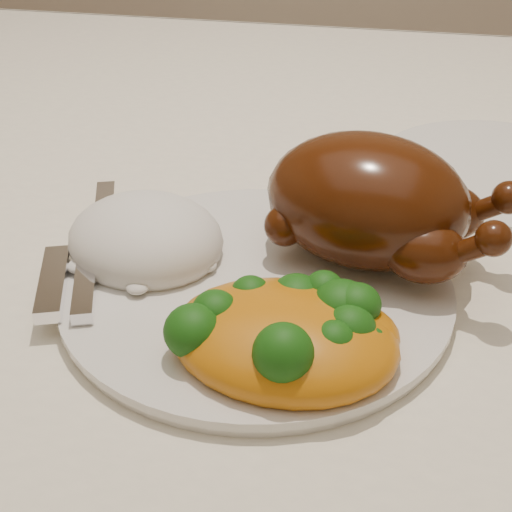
% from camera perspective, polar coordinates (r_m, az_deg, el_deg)
% --- Properties ---
extents(dining_table, '(1.60, 0.90, 0.76)m').
position_cam_1_polar(dining_table, '(0.71, -8.16, -0.66)').
color(dining_table, brown).
rests_on(dining_table, floor).
extents(tablecloth, '(1.73, 1.03, 0.18)m').
position_cam_1_polar(tablecloth, '(0.67, -8.64, 4.55)').
color(tablecloth, beige).
rests_on(tablecloth, dining_table).
extents(dinner_plate, '(0.30, 0.30, 0.01)m').
position_cam_1_polar(dinner_plate, '(0.48, -0.00, -2.55)').
color(dinner_plate, silver).
rests_on(dinner_plate, tablecloth).
extents(side_plate, '(0.29, 0.29, 0.01)m').
position_cam_1_polar(side_plate, '(0.67, 18.90, 6.43)').
color(side_plate, silver).
rests_on(side_plate, tablecloth).
extents(roast_chicken, '(0.18, 0.14, 0.09)m').
position_cam_1_polar(roast_chicken, '(0.49, 9.29, 4.30)').
color(roast_chicken, '#461907').
rests_on(roast_chicken, dinner_plate).
extents(rice_mound, '(0.14, 0.13, 0.06)m').
position_cam_1_polar(rice_mound, '(0.51, -8.81, 1.24)').
color(rice_mound, white).
rests_on(rice_mound, dinner_plate).
extents(mac_and_cheese, '(0.14, 0.11, 0.06)m').
position_cam_1_polar(mac_and_cheese, '(0.42, 3.07, -6.19)').
color(mac_and_cheese, orange).
rests_on(mac_and_cheese, dinner_plate).
extents(cutlery, '(0.07, 0.19, 0.01)m').
position_cam_1_polar(cutlery, '(0.50, -13.55, -0.35)').
color(cutlery, silver).
rests_on(cutlery, dinner_plate).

